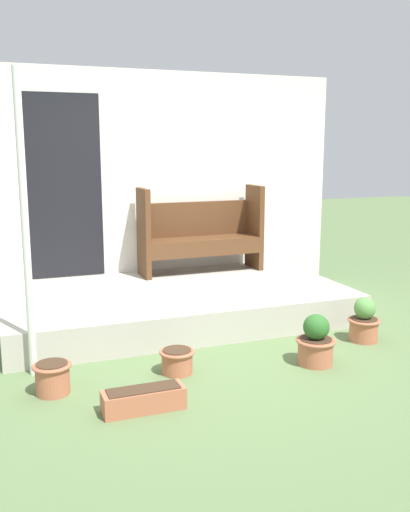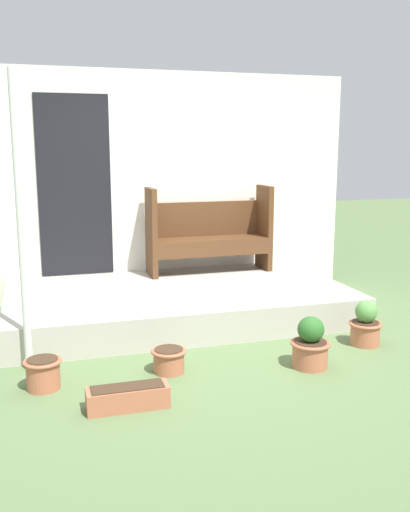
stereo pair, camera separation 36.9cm
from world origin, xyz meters
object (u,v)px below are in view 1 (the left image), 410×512
flower_pot_far_right (364,322)px  flower_pot_right (316,343)px  bench (200,231)px  flower_pot_middle (177,360)px  planter_box_rect (144,399)px  support_post (25,228)px  flower_pot_left (52,377)px

flower_pot_far_right → flower_pot_right: bearing=-154.7°
bench → flower_pot_middle: size_ratio=5.07×
flower_pot_far_right → planter_box_rect: bearing=-163.8°
support_post → bench: size_ratio=1.62×
support_post → planter_box_rect: 1.56m
flower_pot_right → flower_pot_far_right: (0.72, 0.34, -0.00)m
support_post → flower_pot_middle: size_ratio=8.22×
flower_pot_right → planter_box_rect: size_ratio=0.75×
bench → flower_pot_right: bearing=-86.9°
flower_pot_left → flower_pot_right: flower_pot_right is taller
flower_pot_far_right → planter_box_rect: size_ratio=0.73×
support_post → flower_pot_middle: (1.06, -0.38, -1.05)m
support_post → flower_pot_left: (0.10, -0.42, -1.03)m
flower_pot_left → flower_pot_far_right: flower_pot_far_right is taller
bench → flower_pot_right: 2.40m
planter_box_rect → flower_pot_right: bearing=11.6°
flower_pot_left → flower_pot_middle: flower_pot_left is taller
bench → flower_pot_middle: bench is taller
support_post → flower_pot_middle: 1.54m
bench → flower_pot_far_right: (0.87, -1.98, -0.61)m
flower_pot_right → flower_pot_left: bearing=175.1°
flower_pot_middle → planter_box_rect: bearing=-127.5°
support_post → planter_box_rect: (0.65, -0.91, -1.08)m
bench → planter_box_rect: size_ratio=2.56×
bench → flower_pot_right: size_ratio=3.40×
planter_box_rect → bench: bearing=62.4°
support_post → planter_box_rect: bearing=-54.6°
flower_pot_middle → flower_pot_left: bearing=-177.3°
bench → planter_box_rect: bench is taller
flower_pot_middle → flower_pot_right: 1.14m
flower_pot_middle → flower_pot_right: (1.12, -0.22, 0.08)m
flower_pot_middle → flower_pot_right: size_ratio=0.67×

